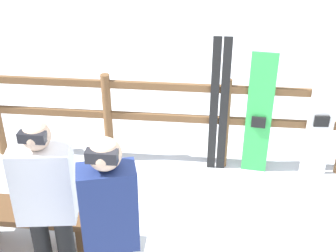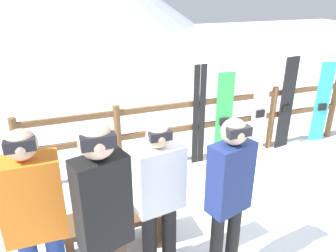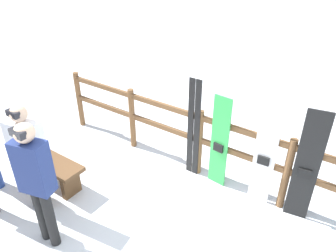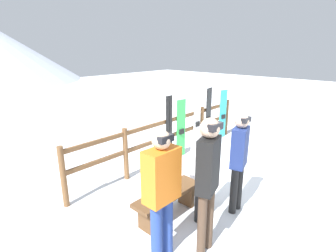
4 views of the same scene
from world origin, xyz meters
name	(u,v)px [view 3 (image 3 of 4)]	position (x,y,z in m)	size (l,w,h in m)	color
ground_plane	(129,241)	(0.00, 0.00, 0.00)	(40.00, 40.00, 0.00)	white
fence	(199,137)	(0.00, 1.63, 0.64)	(5.29, 0.10, 1.07)	brown
bench	(48,165)	(-1.66, 0.17, 0.32)	(1.22, 0.36, 0.44)	brown
person_navy	(36,177)	(-0.79, -0.53, 0.96)	(0.41, 0.30, 1.63)	black
person_white	(29,154)	(-1.32, -0.25, 0.90)	(0.46, 0.30, 1.56)	black
ski_pair_black	(194,129)	(-0.07, 1.58, 0.78)	(0.19, 0.02, 1.56)	black
snowboard_green	(219,143)	(0.35, 1.57, 0.70)	(0.27, 0.08, 1.41)	green
snowboard_white	(265,155)	(1.00, 1.57, 0.75)	(0.28, 0.07, 1.52)	white
snowboard_black_stripe	(306,168)	(1.51, 1.57, 0.77)	(0.29, 0.09, 1.56)	black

